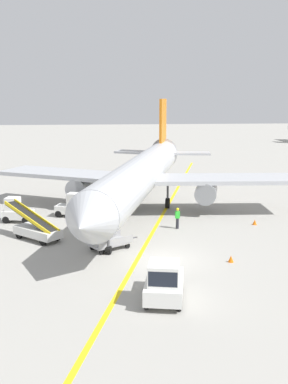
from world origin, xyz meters
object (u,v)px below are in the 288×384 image
object	(u,v)px
baggage_tug_near_wing	(16,211)
pushback_tug	(164,282)
belt_loader_forward_hold	(36,229)
safety_cone_nose_left	(70,220)
baggage_cart_empty_trailing	(110,243)
safety_cone_nose_right	(255,222)
airliner	(142,174)
ground_crew_marshaller	(177,217)
baggage_tug_by_cargo_door	(71,206)
safety_cone_wingtip_left	(231,259)

from	to	relation	value
baggage_tug_near_wing	pushback_tug	bearing A→B (deg)	-57.82
belt_loader_forward_hold	safety_cone_nose_left	size ratio (longest dim) A/B	10.30
baggage_cart_empty_trailing	safety_cone_nose_left	distance (m)	7.71
pushback_tug	safety_cone_nose_right	distance (m)	16.36
airliner	baggage_tug_near_wing	size ratio (longest dim) A/B	13.22
baggage_tug_near_wing	safety_cone_nose_right	distance (m)	19.85
airliner	ground_crew_marshaller	bearing A→B (deg)	-69.49
pushback_tug	belt_loader_forward_hold	bearing A→B (deg)	125.28
safety_cone_nose_left	ground_crew_marshaller	bearing A→B (deg)	-16.45
baggage_tug_by_cargo_door	safety_cone_nose_left	xyz separation A→B (m)	(0.01, -2.09, -0.71)
airliner	safety_cone_nose_right	size ratio (longest dim) A/B	78.87
baggage_tug_near_wing	baggage_tug_by_cargo_door	size ratio (longest dim) A/B	0.98
pushback_tug	baggage_tug_by_cargo_door	size ratio (longest dim) A/B	1.46
airliner	safety_cone_nose_left	size ratio (longest dim) A/B	78.87
baggage_tug_by_cargo_door	safety_cone_nose_left	size ratio (longest dim) A/B	6.10
pushback_tug	baggage_cart_empty_trailing	distance (m)	8.77
safety_cone_nose_right	airliner	bearing A→B (deg)	147.47
baggage_tug_near_wing	baggage_tug_by_cargo_door	bearing A→B (deg)	16.37
safety_cone_nose_left	safety_cone_wingtip_left	distance (m)	14.87
ground_crew_marshaller	belt_loader_forward_hold	bearing A→B (deg)	-170.83
baggage_cart_empty_trailing	ground_crew_marshaller	size ratio (longest dim) A/B	2.12
airliner	baggage_tug_by_cargo_door	bearing A→B (deg)	-167.19
airliner	safety_cone_nose_left	xyz separation A→B (m)	(-6.33, -3.53, -3.20)
safety_cone_nose_right	safety_cone_nose_left	bearing A→B (deg)	172.16
safety_cone_nose_left	safety_cone_wingtip_left	size ratio (longest dim) A/B	1.00
ground_crew_marshaller	baggage_cart_empty_trailing	bearing A→B (deg)	-140.52
belt_loader_forward_hold	safety_cone_wingtip_left	size ratio (longest dim) A/B	10.30
safety_cone_nose_left	safety_cone_nose_right	size ratio (longest dim) A/B	1.00
airliner	pushback_tug	world-z (taller)	airliner
pushback_tug	safety_cone_wingtip_left	distance (m)	7.18
airliner	safety_cone_nose_right	world-z (taller)	airliner
baggage_tug_by_cargo_door	safety_cone_nose_right	distance (m)	15.71
belt_loader_forward_hold	ground_crew_marshaller	bearing A→B (deg)	9.17
safety_cone_wingtip_left	ground_crew_marshaller	bearing A→B (deg)	105.01
baggage_tug_by_cargo_door	belt_loader_forward_hold	size ratio (longest dim) A/B	0.59
airliner	safety_cone_wingtip_left	bearing A→B (deg)	-72.54
baggage_tug_near_wing	belt_loader_forward_hold	bearing A→B (deg)	-65.45
airliner	baggage_tug_by_cargo_door	xyz separation A→B (m)	(-6.33, -1.44, -2.49)
ground_crew_marshaller	safety_cone_nose_left	distance (m)	8.99
pushback_tug	ground_crew_marshaller	distance (m)	13.21
baggage_cart_empty_trailing	safety_cone_nose_left	size ratio (longest dim) A/B	8.21
ground_crew_marshaller	safety_cone_wingtip_left	distance (m)	8.11
baggage_tug_near_wing	baggage_tug_by_cargo_door	world-z (taller)	same
baggage_tug_by_cargo_door	safety_cone_nose_left	distance (m)	2.20
baggage_tug_near_wing	safety_cone_nose_left	size ratio (longest dim) A/B	5.96
airliner	belt_loader_forward_hold	xyz separation A→B (m)	(-8.53, -7.81, -2.64)
safety_cone_wingtip_left	airliner	bearing A→B (deg)	107.46
baggage_cart_empty_trailing	safety_cone_nose_right	size ratio (longest dim) A/B	8.21
pushback_tug	safety_cone_wingtip_left	world-z (taller)	pushback_tug
airliner	belt_loader_forward_hold	size ratio (longest dim) A/B	7.66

